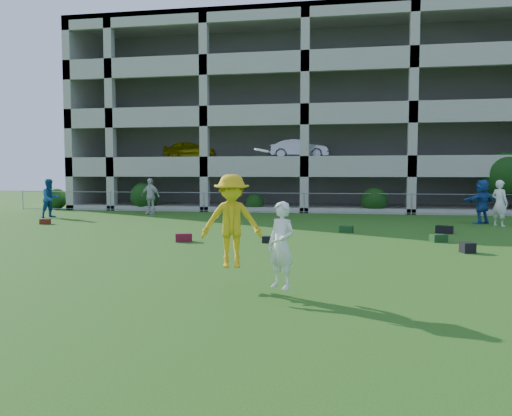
% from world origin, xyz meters
% --- Properties ---
extents(ground, '(100.00, 100.00, 0.00)m').
position_xyz_m(ground, '(0.00, 0.00, 0.00)').
color(ground, '#235114').
rests_on(ground, ground).
extents(bystander_a, '(1.12, 1.21, 2.01)m').
position_xyz_m(bystander_a, '(-12.84, 13.89, 1.01)').
color(bystander_a, '#1E4F8A').
rests_on(bystander_a, ground).
extents(bystander_b, '(1.28, 0.77, 2.04)m').
position_xyz_m(bystander_b, '(-8.46, 16.70, 1.02)').
color(bystander_b, silver).
rests_on(bystander_b, ground).
extents(bystander_d, '(1.88, 1.60, 2.03)m').
position_xyz_m(bystander_d, '(8.49, 14.34, 1.02)').
color(bystander_d, '#214E97').
rests_on(bystander_d, ground).
extents(bystander_e, '(0.84, 0.88, 2.02)m').
position_xyz_m(bystander_e, '(8.95, 13.32, 1.01)').
color(bystander_e, white).
rests_on(bystander_e, ground).
extents(bag_red_a, '(0.62, 0.47, 0.28)m').
position_xyz_m(bag_red_a, '(-3.08, 6.20, 0.14)').
color(bag_red_a, '#560E1A').
rests_on(bag_red_a, ground).
extents(bag_black_b, '(0.40, 0.26, 0.22)m').
position_xyz_m(bag_black_b, '(-0.22, 6.43, 0.11)').
color(bag_black_b, black).
rests_on(bag_black_b, ground).
extents(bag_green_c, '(0.59, 0.50, 0.26)m').
position_xyz_m(bag_green_c, '(5.40, 7.63, 0.13)').
color(bag_green_c, '#123416').
rests_on(bag_green_c, ground).
extents(crate_d, '(0.43, 0.43, 0.30)m').
position_xyz_m(crate_d, '(5.80, 5.36, 0.15)').
color(crate_d, black).
rests_on(crate_d, ground).
extents(bag_black_e, '(0.67, 0.54, 0.30)m').
position_xyz_m(bag_black_e, '(6.06, 10.13, 0.15)').
color(bag_black_e, black).
rests_on(bag_black_e, ground).
extents(bag_red_f, '(0.52, 0.42, 0.24)m').
position_xyz_m(bag_red_f, '(-11.12, 10.73, 0.12)').
color(bag_red_f, '#55190E').
rests_on(bag_red_f, ground).
extents(bag_green_g, '(0.56, 0.42, 0.25)m').
position_xyz_m(bag_green_g, '(2.36, 9.83, 0.12)').
color(bag_green_g, '#143714').
rests_on(bag_green_g, ground).
extents(frisbee_contest, '(2.09, 1.48, 2.57)m').
position_xyz_m(frisbee_contest, '(0.22, -0.32, 1.30)').
color(frisbee_contest, yellow).
rests_on(frisbee_contest, ground).
extents(parking_garage, '(30.00, 14.00, 12.00)m').
position_xyz_m(parking_garage, '(-0.02, 27.70, 6.01)').
color(parking_garage, '#9E998C').
rests_on(parking_garage, ground).
extents(fence, '(36.06, 0.06, 1.20)m').
position_xyz_m(fence, '(0.00, 19.00, 0.61)').
color(fence, gray).
rests_on(fence, ground).
extents(shrub_row, '(34.38, 2.52, 3.50)m').
position_xyz_m(shrub_row, '(4.59, 19.70, 1.51)').
color(shrub_row, '#163D11').
rests_on(shrub_row, ground).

